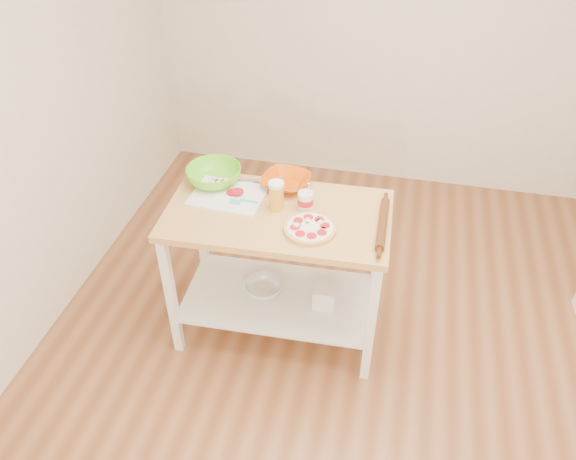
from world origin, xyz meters
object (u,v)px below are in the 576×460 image
(spatula, at_px, (242,201))
(green_bowl, at_px, (214,175))
(pizza, at_px, (310,228))
(orange_bowl, at_px, (286,182))
(yogurt_tub, at_px, (306,201))
(knife, at_px, (229,181))
(beer_pint, at_px, (276,196))
(shelf_bin, at_px, (324,296))
(rolling_pin, at_px, (382,224))
(prep_island, at_px, (278,248))
(shelf_glass_bowl, at_px, (263,288))
(cutting_board, at_px, (228,194))

(spatula, height_order, green_bowl, green_bowl)
(pizza, bearing_deg, orange_bowl, 119.52)
(yogurt_tub, bearing_deg, knife, 163.19)
(knife, bearing_deg, beer_pint, -39.73)
(green_bowl, distance_m, shelf_bin, 0.96)
(rolling_pin, relative_size, shelf_bin, 3.18)
(beer_pint, distance_m, rolling_pin, 0.58)
(knife, bearing_deg, yogurt_tub, -28.01)
(prep_island, distance_m, spatula, 0.34)
(rolling_pin, bearing_deg, green_bowl, 167.96)
(yogurt_tub, height_order, rolling_pin, yogurt_tub)
(rolling_pin, distance_m, shelf_glass_bowl, 0.91)
(pizza, distance_m, cutting_board, 0.55)
(knife, bearing_deg, cutting_board, -85.68)
(spatula, relative_size, shelf_glass_bowl, 0.66)
(orange_bowl, bearing_deg, prep_island, -87.33)
(prep_island, relative_size, yogurt_tub, 6.78)
(orange_bowl, xyz_separation_m, rolling_pin, (0.57, -0.26, -0.01))
(prep_island, height_order, pizza, pizza)
(pizza, height_order, cutting_board, pizza)
(spatula, bearing_deg, rolling_pin, -1.53)
(cutting_board, height_order, shelf_glass_bowl, cutting_board)
(knife, bearing_deg, pizza, -42.59)
(beer_pint, bearing_deg, green_bowl, 157.88)
(green_bowl, relative_size, shelf_glass_bowl, 1.37)
(cutting_board, height_order, shelf_bin, cutting_board)
(prep_island, relative_size, cutting_board, 2.98)
(pizza, distance_m, green_bowl, 0.70)
(knife, height_order, beer_pint, beer_pint)
(prep_island, height_order, shelf_glass_bowl, prep_island)
(spatula, distance_m, shelf_bin, 0.77)
(yogurt_tub, height_order, shelf_glass_bowl, yogurt_tub)
(orange_bowl, bearing_deg, pizza, -60.48)
(green_bowl, xyz_separation_m, rolling_pin, (0.98, -0.21, -0.03))
(pizza, bearing_deg, beer_pint, 144.54)
(cutting_board, bearing_deg, prep_island, -13.44)
(pizza, bearing_deg, prep_island, 149.26)
(cutting_board, xyz_separation_m, yogurt_tub, (0.45, -0.02, 0.04))
(prep_island, relative_size, pizza, 4.54)
(green_bowl, bearing_deg, shelf_bin, -15.51)
(knife, xyz_separation_m, rolling_pin, (0.90, -0.22, 0.01))
(pizza, height_order, shelf_bin, pizza)
(knife, distance_m, rolling_pin, 0.93)
(orange_bowl, bearing_deg, knife, -172.70)
(cutting_board, distance_m, rolling_pin, 0.87)
(beer_pint, xyz_separation_m, shelf_bin, (0.29, -0.03, -0.66))
(beer_pint, relative_size, shelf_bin, 1.29)
(cutting_board, xyz_separation_m, beer_pint, (0.29, -0.06, 0.08))
(orange_bowl, distance_m, shelf_glass_bowl, 0.69)
(prep_island, distance_m, cutting_board, 0.41)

